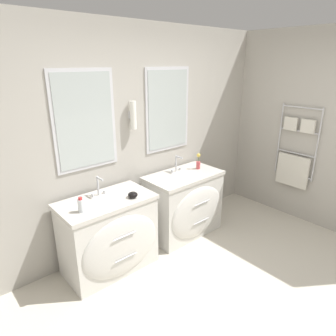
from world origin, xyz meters
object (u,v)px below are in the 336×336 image
Objects in this scene: vanity_left at (110,235)px; vanity_right at (185,204)px; amenity_bowl at (133,195)px; flower_vase at (198,162)px; toiletry_bottle at (81,205)px.

vanity_left is 1.12m from vanity_right.
flower_vase reaches higher than amenity_bowl.
amenity_bowl is at bearing -172.85° from vanity_right.
flower_vase is (1.17, 0.17, 0.06)m from amenity_bowl.
amenity_bowl reaches higher than vanity_right.
vanity_right is 0.58m from flower_vase.
toiletry_bottle is at bearing 174.32° from amenity_bowl.
amenity_bowl is (0.24, -0.11, 0.44)m from vanity_left.
vanity_left is 6.47× the size of toiletry_bottle.
vanity_left is at bearing -177.67° from flower_vase.
toiletry_bottle is at bearing -176.23° from flower_vase.
amenity_bowl is (0.55, -0.05, -0.04)m from toiletry_bottle.
flower_vase reaches higher than toiletry_bottle.
vanity_left is at bearing 155.20° from amenity_bowl.
flower_vase reaches higher than vanity_right.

